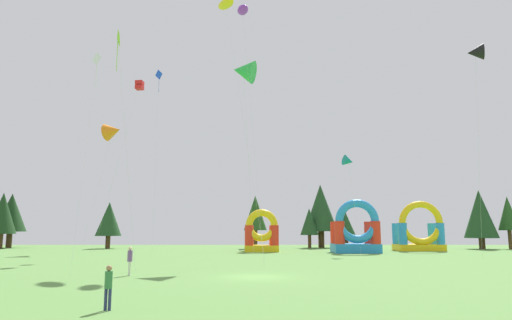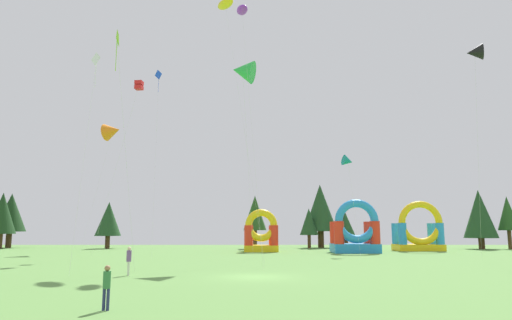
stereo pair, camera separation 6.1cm
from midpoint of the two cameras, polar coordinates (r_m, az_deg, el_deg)
The scene contains 25 objects.
ground_plane at distance 28.13m, azimuth 0.04°, elevation -14.38°, with size 120.00×120.00×0.00m, color #5B8C42.
kite_blue_diamond at distance 59.60m, azimuth -11.93°, elevation 10.03°, with size 1.71×6.76×22.56m.
kite_white_diamond at distance 39.93m, azimuth -19.17°, elevation 11.37°, with size 2.03×7.43×16.87m.
kite_red_box at distance 53.10m, azimuth -14.33°, elevation 8.98°, with size 4.96×1.06×19.21m.
kite_yellow_parafoil at distance 51.61m, azimuth -3.77°, elevation 18.81°, with size 5.33×8.29×27.31m.
kite_teal_delta at distance 55.88m, azimuth 11.48°, elevation -0.13°, with size 1.67×3.37×11.72m.
kite_black_delta at distance 46.34m, azimuth 25.72°, elevation 12.01°, with size 2.86×6.53×19.25m.
kite_lime_diamond at distance 33.09m, azimuth -16.96°, elevation 13.95°, with size 1.52×3.00×15.96m.
kite_green_delta at distance 43.78m, azimuth -1.56°, elevation 11.03°, with size 2.80×5.83×18.85m.
kite_purple_parafoil at distance 47.82m, azimuth -1.65°, elevation 18.18°, with size 2.78×10.08×25.10m.
kite_orange_delta at distance 65.93m, azimuth -17.40°, elevation 3.46°, with size 2.98×7.07×17.59m.
person_far_side at distance 17.33m, azimuth -17.98°, elevation -14.45°, with size 0.29×0.29×1.54m.
person_left_edge at distance 29.84m, azimuth -15.47°, elevation -11.75°, with size 0.39×0.39×1.75m.
inflatable_red_slide at distance 58.17m, azimuth 12.39°, elevation -9.02°, with size 5.57×4.35×6.50m.
inflatable_orange_dome at distance 59.99m, azimuth 0.74°, elevation -9.49°, with size 4.35×4.04×5.43m.
inflatable_blue_arch at distance 66.01m, azimuth 19.76°, elevation -8.59°, with size 6.10×3.99×6.64m.
tree_row_0 at distance 83.37m, azimuth -28.20°, elevation -5.83°, with size 4.86×4.86×8.59m.
tree_row_1 at distance 80.15m, azimuth -29.06°, elevation -5.84°, with size 4.31×4.31×8.47m.
tree_row_2 at distance 73.79m, azimuth -17.85°, elevation -7.03°, with size 3.91×3.91×7.05m.
tree_row_3 at distance 70.18m, azimuth -0.06°, elevation -6.67°, with size 3.52×3.52×8.00m.
tree_row_4 at distance 72.03m, azimuth 6.70°, elevation -7.68°, with size 2.87×2.87×6.12m.
tree_row_5 at distance 74.45m, azimuth 8.10°, elevation -5.96°, with size 5.28×5.28×10.06m.
tree_row_6 at distance 73.22m, azimuth 11.19°, elevation -8.01°, with size 3.31×3.31×5.52m.
tree_row_7 at distance 75.82m, azimuth 26.19°, elevation -6.06°, with size 4.82×4.82×8.71m.
tree_row_8 at distance 77.79m, azimuth 28.98°, elevation -5.88°, with size 2.98×2.98×7.76m.
Camera 2 is at (0.04, -27.99, 2.76)m, focal length 32.05 mm.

